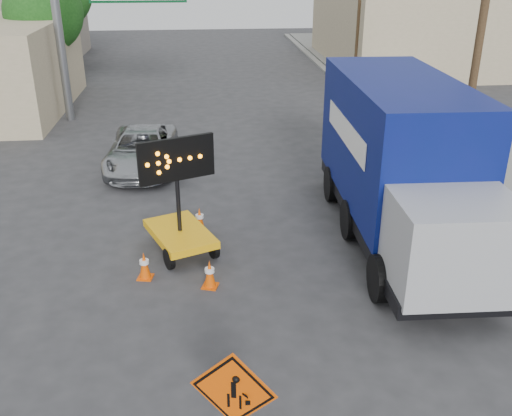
{
  "coord_description": "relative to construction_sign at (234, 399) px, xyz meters",
  "views": [
    {
      "loc": [
        -0.69,
        -7.49,
        6.83
      ],
      "look_at": [
        0.42,
        3.82,
        1.71
      ],
      "focal_mm": 40.0,
      "sensor_mm": 36.0,
      "label": 1
    }
  ],
  "objects": [
    {
      "name": "building_right_far",
      "position": [
        13.39,
        31.1,
        1.39
      ],
      "size": [
        10.0,
        14.0,
        4.6
      ],
      "primitive_type": "cube",
      "color": "tan",
      "rests_on": "ground"
    },
    {
      "name": "cone_a",
      "position": [
        -0.26,
        4.54,
        -0.58
      ],
      "size": [
        0.42,
        0.42,
        0.66
      ],
      "rotation": [
        0.0,
        0.0,
        -0.31
      ],
      "color": "#EE4F05",
      "rests_on": "ground"
    },
    {
      "name": "arrow_board",
      "position": [
        -0.94,
        6.32,
        -0.26
      ],
      "size": [
        1.93,
        2.38,
        2.94
      ],
      "rotation": [
        0.0,
        0.0,
        0.39
      ],
      "color": "#F4AC0D",
      "rests_on": "ground"
    },
    {
      "name": "tree_left_near",
      "position": [
        -7.61,
        23.1,
        3.25
      ],
      "size": [
        3.71,
        3.71,
        6.03
      ],
      "color": "#4A361F",
      "rests_on": "ground"
    },
    {
      "name": "box_truck",
      "position": [
        4.6,
        6.52,
        0.9
      ],
      "size": [
        2.9,
        8.48,
        4.0
      ],
      "rotation": [
        0.0,
        0.0,
        -0.03
      ],
      "color": "black",
      "rests_on": "ground"
    },
    {
      "name": "utility_pole_near",
      "position": [
        8.39,
        11.1,
        3.77
      ],
      "size": [
        1.8,
        0.26,
        9.0
      ],
      "color": "#4A361F",
      "rests_on": "ground"
    },
    {
      "name": "cone_b",
      "position": [
        -1.72,
        5.06,
        -0.59
      ],
      "size": [
        0.39,
        0.39,
        0.66
      ],
      "rotation": [
        0.0,
        0.0,
        -0.2
      ],
      "color": "#EE4F05",
      "rests_on": "ground"
    },
    {
      "name": "sidewalk_right",
      "position": [
        9.89,
        16.1,
        -0.84
      ],
      "size": [
        4.0,
        60.0,
        0.15
      ],
      "primitive_type": "cube",
      "color": "gray",
      "rests_on": "ground"
    },
    {
      "name": "pickup_truck",
      "position": [
        -2.37,
        12.47,
        -0.25
      ],
      "size": [
        2.33,
        4.83,
        1.32
      ],
      "primitive_type": "imported",
      "rotation": [
        0.0,
        0.0,
        -0.03
      ],
      "color": "#A4A7AB",
      "rests_on": "ground"
    },
    {
      "name": "cone_c",
      "position": [
        -0.46,
        7.37,
        -0.58
      ],
      "size": [
        0.43,
        0.43,
        0.67
      ],
      "rotation": [
        0.0,
        0.0,
        0.33
      ],
      "color": "#EE4F05",
      "rests_on": "ground"
    },
    {
      "name": "curb_right",
      "position": [
        7.59,
        16.1,
        -0.85
      ],
      "size": [
        0.4,
        60.0,
        0.12
      ],
      "primitive_type": "cube",
      "color": "gray",
      "rests_on": "ground"
    },
    {
      "name": "construction_sign",
      "position": [
        0.0,
        0.0,
        0.0
      ],
      "size": [
        1.25,
        0.89,
        1.73
      ],
      "rotation": [
        0.0,
        0.0,
        -0.33
      ],
      "color": "black",
      "rests_on": "ground"
    },
    {
      "name": "ground",
      "position": [
        0.39,
        1.1,
        -0.91
      ],
      "size": [
        100.0,
        100.0,
        0.0
      ],
      "primitive_type": "plane",
      "color": "#2D2D30",
      "rests_on": "ground"
    }
  ]
}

